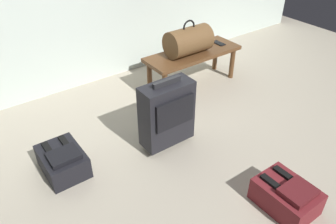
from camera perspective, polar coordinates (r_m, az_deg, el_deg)
name	(u,v)px	position (r m, az deg, el deg)	size (l,w,h in m)	color
ground_plane	(194,156)	(2.60, 4.50, -7.58)	(6.60, 6.60, 0.00)	#B2A893
bench	(193,57)	(3.38, 4.29, 9.39)	(1.00, 0.36, 0.37)	brown
duffel_bag_brown	(188,41)	(3.27, 3.52, 12.08)	(0.44, 0.26, 0.34)	brown
cell_phone	(219,43)	(3.58, 8.69, 11.61)	(0.07, 0.14, 0.01)	black
suitcase_upright_charcoal	(167,113)	(2.51, -0.16, -0.26)	(0.41, 0.21, 0.60)	black
backpack_dark	(63,161)	(2.54, -17.60, -7.98)	(0.28, 0.38, 0.21)	black
backpack_maroon	(286,196)	(2.32, 19.65, -13.39)	(0.28, 0.38, 0.21)	maroon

